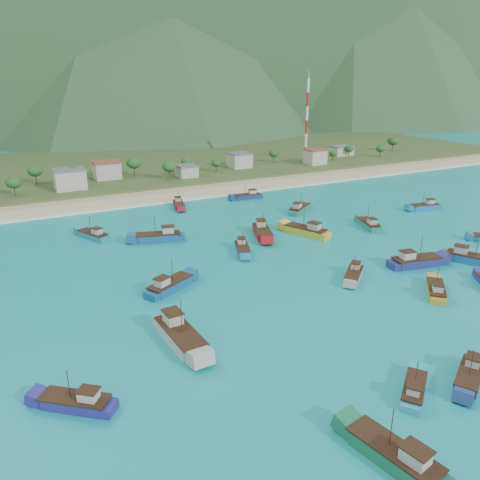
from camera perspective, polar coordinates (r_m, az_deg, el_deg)
name	(u,v)px	position (r m, az deg, el deg)	size (l,w,h in m)	color
ground	(273,281)	(95.59, 4.06, -5.05)	(600.00, 600.00, 0.00)	#0C748A
beach	(154,197)	(164.50, -10.40, 5.22)	(400.00, 18.00, 1.20)	beige
land	(113,167)	(222.35, -15.19, 8.54)	(400.00, 110.00, 2.40)	#385123
surf_line	(163,203)	(155.70, -9.35, 4.48)	(400.00, 2.50, 0.08)	white
village	(136,170)	(187.66, -12.59, 8.28)	(208.50, 27.73, 7.44)	beige
vegetation	(113,172)	(183.91, -15.23, 7.97)	(277.66, 25.34, 8.87)	#235623
radio_tower	(307,120)	(223.75, 8.14, 14.25)	(1.20, 1.20, 36.74)	red
boat_0	(170,286)	(92.34, -8.56, -5.60)	(11.39, 8.21, 6.60)	#11508A
boat_1	(77,403)	(65.49, -19.28, -18.27)	(9.54, 8.47, 5.84)	navy
boat_2	(93,236)	(125.59, -17.48, 0.51)	(7.09, 10.66, 6.11)	teal
boat_3	(180,336)	(75.29, -7.37, -11.50)	(4.73, 13.66, 7.95)	#B3ADA2
boat_4	(424,207)	(157.27, 21.57, 3.77)	(10.68, 4.62, 6.11)	#1470AF
boat_5	(300,209)	(144.47, 7.27, 3.73)	(10.91, 8.78, 6.48)	#1F7961
boat_6	(159,237)	(119.62, -9.80, 0.32)	(12.88, 7.04, 7.30)	#185082
boat_7	(368,225)	(133.24, 15.39, 1.79)	(6.21, 10.94, 6.20)	#197F5F
boat_8	(179,205)	(149.69, -7.46, 4.22)	(5.09, 10.18, 5.78)	maroon
boat_12	(306,231)	(123.56, 8.11, 1.05)	(8.27, 13.05, 7.44)	gold
boat_13	(470,259)	(116.43, 26.27, -2.07)	(8.93, 11.84, 6.92)	#1D5B93
boat_15	(414,391)	(68.29, 20.43, -16.84)	(8.33, 7.16, 5.05)	#2398BC
boat_16	(354,275)	(99.61, 13.70, -4.16)	(8.84, 8.15, 5.49)	#A29B93
boat_18	(436,291)	(97.31, 22.77, -5.75)	(8.76, 8.92, 5.70)	#B99027
boat_19	(415,262)	(109.47, 20.59, -2.53)	(12.67, 5.88, 7.21)	navy
boat_20	(242,249)	(110.76, 0.28, -1.13)	(6.02, 9.92, 5.64)	#157DBA
boat_22	(247,197)	(159.18, 0.90, 5.32)	(10.27, 3.93, 5.93)	navy
boat_25	(469,376)	(73.72, 26.18, -14.69)	(9.72, 7.17, 5.65)	navy
boat_28	(262,232)	(121.76, 2.73, 0.92)	(7.62, 12.62, 7.17)	#A41418
boat_29	(395,457)	(57.79, 18.43, -23.82)	(5.68, 12.20, 6.94)	#196A45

